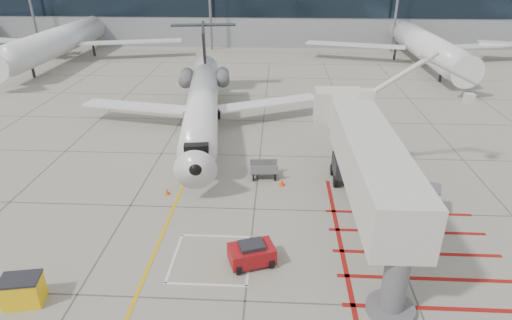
# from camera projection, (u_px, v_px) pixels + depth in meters

# --- Properties ---
(ground_plane) EXTENTS (260.00, 260.00, 0.00)m
(ground_plane) POSITION_uv_depth(u_px,v_px,m) (250.00, 248.00, 23.50)
(ground_plane) COLOR gray
(ground_plane) RESTS_ON ground
(regional_jet) EXTENTS (27.23, 32.50, 7.77)m
(regional_jet) POSITION_uv_depth(u_px,v_px,m) (200.00, 96.00, 35.73)
(regional_jet) COLOR white
(regional_jet) RESTS_ON ground_plane
(jet_bridge) EXTENTS (9.18, 18.96, 7.54)m
(jet_bridge) POSITION_uv_depth(u_px,v_px,m) (371.00, 172.00, 23.53)
(jet_bridge) COLOR silver
(jet_bridge) RESTS_ON ground_plane
(pushback_tug) EXTENTS (2.65, 2.12, 1.34)m
(pushback_tug) POSITION_uv_depth(u_px,v_px,m) (252.00, 253.00, 22.05)
(pushback_tug) COLOR maroon
(pushback_tug) RESTS_ON ground_plane
(spill_bin) EXTENTS (1.85, 1.41, 1.45)m
(spill_bin) POSITION_uv_depth(u_px,v_px,m) (23.00, 291.00, 19.51)
(spill_bin) COLOR yellow
(spill_bin) RESTS_ON ground_plane
(baggage_cart) EXTENTS (2.06, 1.40, 1.24)m
(baggage_cart) POSITION_uv_depth(u_px,v_px,m) (264.00, 170.00, 30.70)
(baggage_cart) COLOR slate
(baggage_cart) RESTS_ON ground_plane
(ground_power_unit) EXTENTS (2.69, 2.06, 1.88)m
(ground_power_unit) POSITION_uv_depth(u_px,v_px,m) (418.00, 199.00, 26.45)
(ground_power_unit) COLOR beige
(ground_power_unit) RESTS_ON ground_plane
(cone_nose) EXTENTS (0.33, 0.33, 0.46)m
(cone_nose) POSITION_uv_depth(u_px,v_px,m) (167.00, 191.00, 28.68)
(cone_nose) COLOR #EC550C
(cone_nose) RESTS_ON ground_plane
(cone_side) EXTENTS (0.38, 0.38, 0.53)m
(cone_side) POSITION_uv_depth(u_px,v_px,m) (282.00, 182.00, 29.76)
(cone_side) COLOR #F0430C
(cone_side) RESTS_ON ground_plane
(bg_aircraft_b) EXTENTS (33.93, 37.69, 11.31)m
(bg_aircraft_b) POSITION_uv_depth(u_px,v_px,m) (65.00, 21.00, 63.87)
(bg_aircraft_b) COLOR silver
(bg_aircraft_b) RESTS_ON ground_plane
(bg_aircraft_c) EXTENTS (32.57, 36.19, 10.86)m
(bg_aircraft_c) POSITION_uv_depth(u_px,v_px,m) (421.00, 25.00, 61.51)
(bg_aircraft_c) COLOR silver
(bg_aircraft_c) RESTS_ON ground_plane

